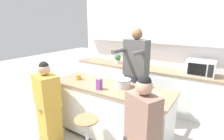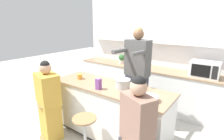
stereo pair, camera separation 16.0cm
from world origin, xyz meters
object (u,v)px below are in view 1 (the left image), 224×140
(juice_carton, at_px, (99,84))
(kitchen_island, at_px, (110,111))
(person_seated_near, at_px, (141,139))
(coffee_cup_near, at_px, (79,77))
(bar_stool_center, at_px, (87,138))
(person_cooking, at_px, (135,79))
(coffee_cup_far, at_px, (137,91))
(person_wrapped_blanket, at_px, (48,104))
(cooking_pot, at_px, (123,83))
(fruit_bowl, at_px, (152,97))
(bar_stool_leftmost, at_px, (49,121))
(potted_plant, at_px, (118,59))
(microwave, at_px, (200,68))

(juice_carton, bearing_deg, kitchen_island, 76.70)
(person_seated_near, relative_size, coffee_cup_near, 11.48)
(bar_stool_center, relative_size, juice_carton, 3.43)
(person_cooking, distance_m, coffee_cup_far, 0.70)
(coffee_cup_far, bearing_deg, bar_stool_center, -132.89)
(bar_stool_center, relative_size, person_wrapped_blanket, 0.46)
(cooking_pot, relative_size, fruit_bowl, 1.44)
(bar_stool_center, xyz_separation_m, coffee_cup_far, (0.50, 0.54, 0.64))
(bar_stool_leftmost, xyz_separation_m, coffee_cup_far, (1.32, 0.57, 0.64))
(bar_stool_center, bearing_deg, coffee_cup_near, 139.44)
(cooking_pot, bearing_deg, juice_carton, -135.44)
(person_wrapped_blanket, height_order, cooking_pot, person_wrapped_blanket)
(person_wrapped_blanket, distance_m, coffee_cup_far, 1.46)
(bar_stool_leftmost, relative_size, coffee_cup_near, 5.12)
(bar_stool_leftmost, bearing_deg, potted_plant, 88.96)
(person_cooking, xyz_separation_m, fruit_bowl, (0.57, -0.71, 0.05))
(kitchen_island, height_order, bar_stool_leftmost, kitchen_island)
(cooking_pot, height_order, fruit_bowl, cooking_pot)
(cooking_pot, xyz_separation_m, coffee_cup_far, (0.29, -0.10, -0.03))
(coffee_cup_far, height_order, juice_carton, juice_carton)
(fruit_bowl, relative_size, juice_carton, 1.26)
(fruit_bowl, bearing_deg, kitchen_island, 169.77)
(bar_stool_leftmost, distance_m, person_cooking, 1.66)
(bar_stool_center, relative_size, coffee_cup_near, 5.12)
(person_seated_near, bearing_deg, person_cooking, 143.74)
(person_wrapped_blanket, bearing_deg, coffee_cup_far, 38.04)
(person_cooking, relative_size, juice_carton, 10.14)
(fruit_bowl, bearing_deg, cooking_pot, 160.65)
(kitchen_island, xyz_separation_m, coffee_cup_near, (-0.64, -0.03, 0.50))
(person_wrapped_blanket, xyz_separation_m, cooking_pot, (1.03, 0.65, 0.37))
(potted_plant, bearing_deg, bar_stool_center, -69.91)
(microwave, bearing_deg, bar_stool_leftmost, -132.72)
(kitchen_island, distance_m, juice_carton, 0.58)
(cooking_pot, distance_m, fruit_bowl, 0.57)
(bar_stool_leftmost, distance_m, cooking_pot, 1.40)
(person_wrapped_blanket, distance_m, microwave, 2.88)
(person_seated_near, relative_size, juice_carton, 7.69)
(potted_plant, bearing_deg, juice_carton, -67.44)
(kitchen_island, relative_size, person_cooking, 1.11)
(person_seated_near, xyz_separation_m, juice_carton, (-0.88, 0.39, 0.37))
(kitchen_island, relative_size, juice_carton, 11.22)
(person_cooking, height_order, fruit_bowl, person_cooking)
(bar_stool_leftmost, bearing_deg, person_wrapped_blanket, 65.29)
(fruit_bowl, height_order, coffee_cup_far, coffee_cup_far)
(coffee_cup_near, relative_size, potted_plant, 0.54)
(person_wrapped_blanket, relative_size, juice_carton, 7.39)
(bar_stool_leftmost, distance_m, person_wrapped_blanket, 0.31)
(cooking_pot, bearing_deg, microwave, 57.74)
(person_wrapped_blanket, distance_m, fruit_bowl, 1.66)
(person_cooking, xyz_separation_m, cooking_pot, (0.04, -0.52, 0.08))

